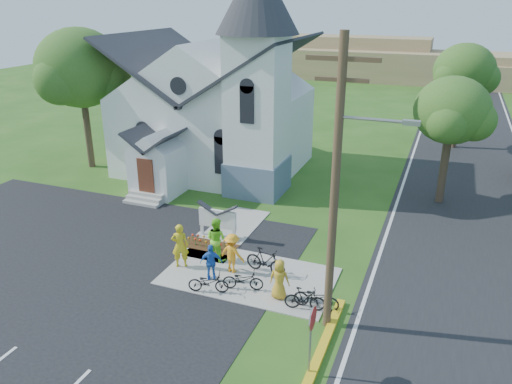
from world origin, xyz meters
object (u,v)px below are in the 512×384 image
at_px(church_sign, 218,219).
at_px(cyclist_4, 279,279).
at_px(cyclist_3, 232,253).
at_px(bike_0, 208,282).
at_px(utility_pole, 337,182).
at_px(bike_3, 305,299).
at_px(cyclist_2, 211,262).
at_px(bike_2, 243,280).
at_px(cyclist_1, 216,239).
at_px(bike_1, 266,261).
at_px(stop_sign, 312,327).
at_px(bike_4, 316,297).
at_px(cyclist_0, 180,245).

height_order(church_sign, cyclist_4, church_sign).
bearing_deg(cyclist_3, bike_0, 91.89).
relative_size(utility_pole, bike_0, 6.21).
xyz_separation_m(bike_3, cyclist_4, (-1.14, 0.40, 0.35)).
distance_m(cyclist_2, bike_2, 1.56).
bearing_deg(cyclist_2, utility_pole, 143.35).
xyz_separation_m(cyclist_1, bike_3, (4.69, -2.28, -0.52)).
bearing_deg(bike_2, bike_0, 104.84).
height_order(bike_2, cyclist_4, cyclist_4).
bearing_deg(bike_0, bike_2, -76.55).
height_order(church_sign, bike_1, church_sign).
bearing_deg(cyclist_3, stop_sign, 144.26).
distance_m(stop_sign, bike_2, 5.41).
bearing_deg(cyclist_2, church_sign, -92.04).
bearing_deg(bike_4, bike_1, 55.02).
bearing_deg(cyclist_2, bike_2, 147.37).
distance_m(church_sign, bike_0, 4.74).
distance_m(cyclist_2, bike_3, 4.22).
xyz_separation_m(cyclist_4, bike_4, (1.50, -0.16, -0.36)).
bearing_deg(cyclist_1, cyclist_4, 164.78).
bearing_deg(bike_0, church_sign, 5.08).
relative_size(cyclist_1, bike_3, 1.28).
xyz_separation_m(utility_pole, bike_1, (-3.29, 2.47, -4.79)).
relative_size(bike_0, cyclist_2, 1.03).
relative_size(utility_pole, bike_2, 6.16).
bearing_deg(utility_pole, bike_0, 176.48).
relative_size(bike_1, cyclist_2, 1.20).
xyz_separation_m(stop_sign, bike_2, (-3.76, 3.67, -1.31)).
xyz_separation_m(church_sign, stop_sign, (6.63, -7.40, 0.75)).
xyz_separation_m(bike_2, cyclist_4, (1.52, -0.04, 0.38)).
bearing_deg(church_sign, bike_2, -52.41).
relative_size(cyclist_0, bike_2, 1.22).
height_order(cyclist_0, bike_2, cyclist_0).
height_order(bike_1, cyclist_4, cyclist_4).
bearing_deg(utility_pole, bike_4, 130.79).
height_order(bike_0, bike_3, bike_3).
distance_m(church_sign, utility_pole, 9.18).
height_order(utility_pole, bike_4, utility_pole).
xyz_separation_m(church_sign, bike_0, (1.69, -4.40, -0.55)).
bearing_deg(stop_sign, cyclist_3, 134.58).
bearing_deg(cyclist_0, church_sign, -120.85).
bearing_deg(cyclist_0, bike_1, 167.57).
height_order(bike_2, bike_4, bike_4).
relative_size(cyclist_2, cyclist_4, 0.96).
relative_size(stop_sign, bike_0, 1.54).
bearing_deg(bike_1, bike_2, 175.54).
bearing_deg(bike_2, cyclist_0, 62.93).
height_order(bike_0, cyclist_3, cyclist_3).
height_order(cyclist_1, bike_4, cyclist_1).
bearing_deg(bike_4, cyclist_0, 79.61).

